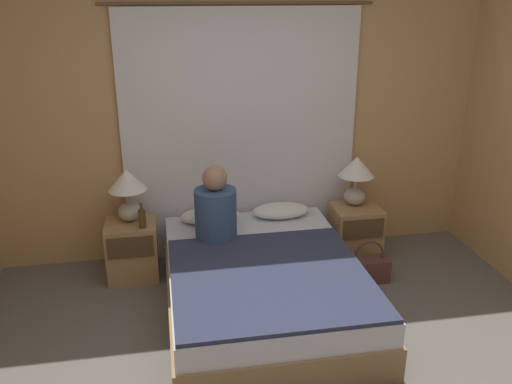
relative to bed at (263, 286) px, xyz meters
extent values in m
cube|color=tan|center=(0.00, 1.10, 1.04)|extent=(4.46, 0.06, 2.50)
cube|color=white|center=(0.00, 1.04, 0.90)|extent=(2.08, 0.03, 2.22)
cylinder|color=brown|center=(0.00, 1.04, 2.03)|extent=(2.28, 0.02, 0.02)
cube|color=#99754C|center=(0.00, 0.00, -0.08)|extent=(1.45, 1.97, 0.25)
cube|color=silver|center=(0.00, 0.00, 0.13)|extent=(1.41, 1.93, 0.17)
cube|color=#A87F51|center=(-1.00, 0.72, 0.04)|extent=(0.42, 0.38, 0.50)
cube|color=#4C3823|center=(-1.00, 0.52, 0.16)|extent=(0.37, 0.02, 0.18)
cube|color=#A87F51|center=(1.00, 0.72, 0.04)|extent=(0.42, 0.38, 0.50)
cube|color=#4C3823|center=(1.00, 0.52, 0.16)|extent=(0.37, 0.02, 0.18)
ellipsoid|color=#B2A899|center=(-1.00, 0.79, 0.37)|extent=(0.20, 0.20, 0.16)
cylinder|color=#B2A893|center=(-1.00, 0.79, 0.51)|extent=(0.02, 0.02, 0.12)
cone|color=white|center=(-1.00, 0.79, 0.66)|extent=(0.32, 0.32, 0.18)
ellipsoid|color=#B2A899|center=(1.00, 0.79, 0.37)|extent=(0.20, 0.20, 0.16)
cylinder|color=#B2A893|center=(1.00, 0.79, 0.51)|extent=(0.02, 0.02, 0.12)
cone|color=white|center=(1.00, 0.79, 0.66)|extent=(0.32, 0.32, 0.18)
ellipsoid|color=white|center=(-0.32, 0.81, 0.27)|extent=(0.52, 0.28, 0.12)
ellipsoid|color=white|center=(0.32, 0.81, 0.27)|extent=(0.52, 0.28, 0.12)
cube|color=#2D334C|center=(0.00, -0.26, 0.23)|extent=(1.39, 1.39, 0.03)
cylinder|color=#38517A|center=(-0.30, 0.46, 0.43)|extent=(0.34, 0.34, 0.43)
sphere|color=#A87A5B|center=(-0.30, 0.46, 0.74)|extent=(0.20, 0.20, 0.20)
cylinder|color=#513819|center=(-0.90, 0.61, 0.37)|extent=(0.06, 0.06, 0.16)
cylinder|color=#513819|center=(-0.90, 0.61, 0.48)|extent=(0.02, 0.02, 0.06)
cube|color=brown|center=(0.97, 0.28, -0.11)|extent=(0.34, 0.18, 0.20)
torus|color=#492B27|center=(0.97, 0.28, 0.03)|extent=(0.26, 0.02, 0.26)
camera|label=1|loc=(-0.70, -3.57, 2.15)|focal=38.00mm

